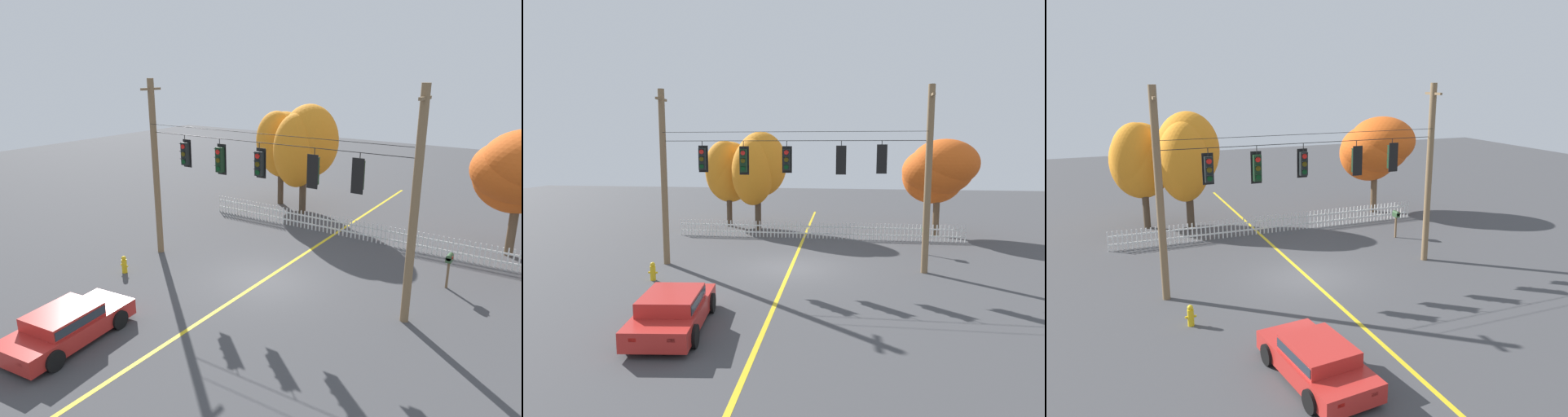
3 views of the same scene
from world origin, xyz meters
TOP-DOWN VIEW (x-y plane):
  - ground at (0.00, 0.00)m, footprint 80.00×80.00m
  - lane_centerline_stripe at (0.00, 0.00)m, footprint 0.16×36.00m
  - signal_support_span at (0.00, -0.00)m, footprint 11.91×1.10m
  - traffic_signal_northbound_primary at (-3.98, 0.01)m, footprint 0.43×0.38m
  - traffic_signal_eastbound_side at (-2.11, 0.01)m, footprint 0.43×0.38m
  - traffic_signal_northbound_secondary at (-0.19, 0.01)m, footprint 0.43×0.38m
  - traffic_signal_southbound_primary at (2.16, -0.01)m, footprint 0.43×0.38m
  - traffic_signal_westbound_side at (3.87, -0.01)m, footprint 0.43×0.38m
  - white_picket_fence at (0.82, 6.78)m, footprint 16.94×0.06m
  - autumn_maple_near_fence at (-5.56, 10.58)m, footprint 3.38×3.30m
  - autumn_maple_mid at (-3.25, 9.24)m, footprint 3.44×3.79m
  - autumn_oak_far_east at (7.99, 8.64)m, footprint 4.41×4.25m
  - parked_car at (-2.69, -7.20)m, footprint 2.31×4.38m
  - fire_hydrant at (-5.35, -2.60)m, footprint 0.38×0.22m
  - roadside_mailbox at (6.40, 3.47)m, footprint 0.25×0.44m

SIDE VIEW (x-z plane):
  - ground at x=0.00m, z-range 0.00..0.00m
  - lane_centerline_stripe at x=0.00m, z-range 0.00..0.01m
  - fire_hydrant at x=-5.35m, z-range -0.01..0.75m
  - white_picket_fence at x=0.82m, z-range 0.00..0.98m
  - parked_car at x=-2.69m, z-range 0.03..1.18m
  - roadside_mailbox at x=6.40m, z-range 0.45..1.89m
  - autumn_maple_near_fence at x=-5.56m, z-range 0.88..6.74m
  - autumn_oak_far_east at x=7.99m, z-range 1.08..6.98m
  - signal_support_span at x=0.00m, z-range 0.07..8.03m
  - autumn_maple_mid at x=-3.25m, z-range 0.89..7.31m
  - traffic_signal_eastbound_side at x=-2.11m, z-range 4.06..5.55m
  - traffic_signal_southbound_primary at x=2.16m, z-range 4.12..5.57m
  - traffic_signal_northbound_secondary at x=-0.19m, z-range 4.16..5.55m
  - traffic_signal_northbound_primary at x=-3.98m, z-range 4.18..5.57m
  - traffic_signal_westbound_side at x=3.87m, z-range 4.20..5.59m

